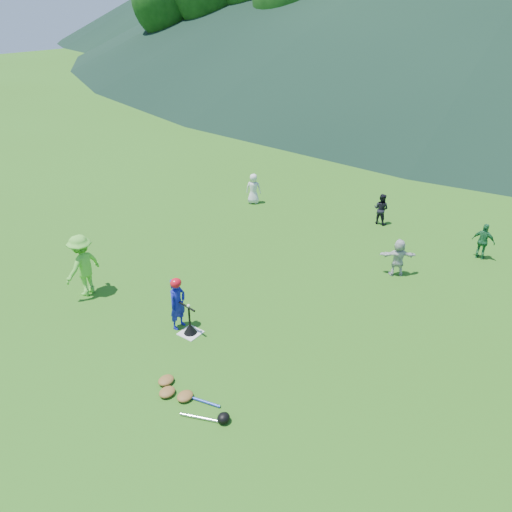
{
  "coord_description": "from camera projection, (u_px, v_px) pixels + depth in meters",
  "views": [
    {
      "loc": [
        6.53,
        -6.49,
        6.74
      ],
      "look_at": [
        0.0,
        2.5,
        0.9
      ],
      "focal_mm": 35.0,
      "sensor_mm": 36.0,
      "label": 1
    }
  ],
  "objects": [
    {
      "name": "ground",
      "position": [
        191.0,
        333.0,
        11.18
      ],
      "size": [
        120.0,
        120.0,
        0.0
      ],
      "primitive_type": "plane",
      "color": "#2E6316",
      "rests_on": "ground"
    },
    {
      "name": "home_plate",
      "position": [
        191.0,
        333.0,
        11.18
      ],
      "size": [
        0.45,
        0.45,
        0.02
      ],
      "primitive_type": "cube",
      "color": "silver",
      "rests_on": "ground"
    },
    {
      "name": "baseball",
      "position": [
        189.0,
        306.0,
        10.84
      ],
      "size": [
        0.08,
        0.08,
        0.08
      ],
      "primitive_type": "sphere",
      "color": "white",
      "rests_on": "batting_tee"
    },
    {
      "name": "batter_child",
      "position": [
        178.0,
        304.0,
        11.13
      ],
      "size": [
        0.3,
        0.45,
        1.24
      ],
      "primitive_type": "imported",
      "rotation": [
        0.0,
        0.0,
        1.58
      ],
      "color": "#161D9B",
      "rests_on": "ground"
    },
    {
      "name": "adult_coach",
      "position": [
        83.0,
        265.0,
        12.32
      ],
      "size": [
        0.73,
        1.11,
        1.61
      ],
      "primitive_type": "imported",
      "rotation": [
        0.0,
        0.0,
        -1.44
      ],
      "color": "#61C93B",
      "rests_on": "ground"
    },
    {
      "name": "fielder_a",
      "position": [
        253.0,
        189.0,
        17.92
      ],
      "size": [
        0.64,
        0.56,
        1.1
      ],
      "primitive_type": "imported",
      "rotation": [
        0.0,
        0.0,
        3.62
      ],
      "color": "silver",
      "rests_on": "ground"
    },
    {
      "name": "fielder_b",
      "position": [
        381.0,
        209.0,
        16.31
      ],
      "size": [
        0.52,
        0.41,
        1.04
      ],
      "primitive_type": "imported",
      "rotation": [
        0.0,
        0.0,
        3.1
      ],
      "color": "black",
      "rests_on": "ground"
    },
    {
      "name": "fielder_c",
      "position": [
        483.0,
        241.0,
        14.13
      ],
      "size": [
        0.63,
        0.28,
        1.07
      ],
      "primitive_type": "imported",
      "rotation": [
        0.0,
        0.0,
        3.11
      ],
      "color": "#1F6938",
      "rests_on": "ground"
    },
    {
      "name": "fielder_d",
      "position": [
        398.0,
        257.0,
        13.29
      ],
      "size": [
        0.98,
        0.79,
        1.05
      ],
      "primitive_type": "imported",
      "rotation": [
        0.0,
        0.0,
        3.71
      ],
      "color": "silver",
      "rests_on": "ground"
    },
    {
      "name": "batting_tee",
      "position": [
        190.0,
        329.0,
        11.12
      ],
      "size": [
        0.3,
        0.3,
        0.68
      ],
      "color": "black",
      "rests_on": "home_plate"
    },
    {
      "name": "batter_gear",
      "position": [
        177.0,
        285.0,
        10.88
      ],
      "size": [
        0.73,
        0.26,
        0.6
      ],
      "color": "red",
      "rests_on": "ground"
    },
    {
      "name": "equipment_pile",
      "position": [
        185.0,
        396.0,
        9.33
      ],
      "size": [
        1.8,
        0.65,
        0.19
      ],
      "color": "olive",
      "rests_on": "ground"
    },
    {
      "name": "outfield_fence",
      "position": [
        497.0,
        104.0,
        30.91
      ],
      "size": [
        70.07,
        0.08,
        1.33
      ],
      "color": "gray",
      "rests_on": "ground"
    }
  ]
}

